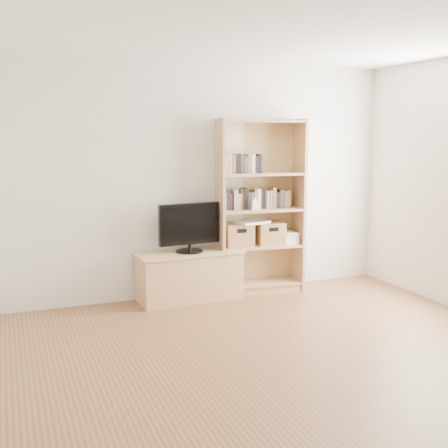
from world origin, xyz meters
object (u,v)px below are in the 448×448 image
baby_monitor (255,205)px  bookshelf (260,207)px  tv_stand (190,277)px  laptop (252,222)px  basket_right (270,233)px  basket_left (238,235)px  television (189,227)px

baby_monitor → bookshelf: bearing=36.8°
tv_stand → baby_monitor: size_ratio=9.83×
baby_monitor → laptop: 0.23m
basket_right → tv_stand: bearing=-172.5°
basket_right → baby_monitor: bearing=-154.0°
basket_left → basket_right: bearing=-0.6°
baby_monitor → laptop: size_ratio=0.32×
bookshelf → baby_monitor: size_ratio=17.38×
tv_stand → basket_right: 1.07m
basket_left → bookshelf: bearing=0.6°
tv_stand → bookshelf: bearing=-1.4°
laptop → tv_stand: bearing=169.7°
baby_monitor → basket_right: (0.24, 0.09, -0.35)m
television → baby_monitor: (0.75, -0.07, 0.22)m
baby_monitor → basket_right: baby_monitor is taller
television → basket_left: television is taller
laptop → bookshelf: bearing=-10.3°
bookshelf → basket_left: size_ratio=6.40×
television → baby_monitor: 0.78m
tv_stand → basket_left: basket_left is taller
tv_stand → laptop: (0.76, 0.03, 0.56)m
tv_stand → bookshelf: size_ratio=0.57×
television → baby_monitor: bearing=-10.9°
tv_stand → basket_left: 0.74m
laptop → basket_left: bearing=159.9°
tv_stand → baby_monitor: 1.08m
tv_stand → bookshelf: bookshelf is taller
baby_monitor → television: bearing=171.5°
bookshelf → laptop: (-0.11, -0.00, -0.17)m
bookshelf → television: 0.89m
television → laptop: bearing=-3.5°
tv_stand → laptop: 0.95m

